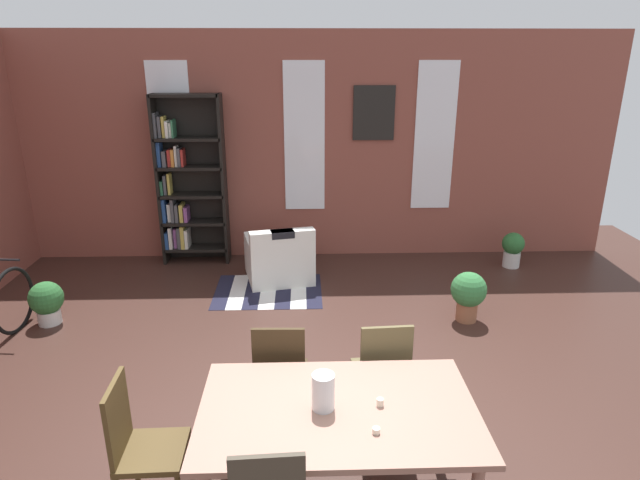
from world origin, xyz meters
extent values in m
plane|color=#3D251E|center=(0.00, 0.00, 0.00)|extent=(10.52, 10.52, 0.00)
cube|color=brown|center=(0.00, 4.11, 1.54)|extent=(8.64, 0.12, 3.09)
cube|color=white|center=(-1.78, 4.04, 1.70)|extent=(0.55, 0.02, 2.01)
cube|color=white|center=(0.00, 4.04, 1.70)|extent=(0.55, 0.02, 2.01)
cube|color=white|center=(1.78, 4.04, 1.70)|extent=(0.55, 0.02, 2.01)
cube|color=#9E7160|center=(0.17, -0.56, 0.73)|extent=(1.70, 1.03, 0.04)
cylinder|color=#9E7160|center=(-0.58, -0.14, 0.35)|extent=(0.07, 0.07, 0.71)
cylinder|color=#9E7160|center=(0.92, -0.14, 0.35)|extent=(0.07, 0.07, 0.71)
cylinder|color=silver|center=(0.08, -0.56, 0.86)|extent=(0.14, 0.14, 0.23)
cylinder|color=silver|center=(0.43, -0.54, 0.77)|extent=(0.04, 0.04, 0.05)
cylinder|color=silver|center=(0.37, -0.79, 0.76)|extent=(0.04, 0.04, 0.03)
cube|color=#513E1F|center=(-0.98, -0.56, 0.45)|extent=(0.41, 0.41, 0.04)
cube|color=#513E1F|center=(-1.16, -0.56, 0.70)|extent=(0.04, 0.38, 0.50)
cylinder|color=#513E1F|center=(-0.80, -0.37, 0.21)|extent=(0.04, 0.04, 0.43)
cylinder|color=#513E1F|center=(-1.16, -0.38, 0.21)|extent=(0.04, 0.04, 0.43)
cube|color=brown|center=(0.55, 0.26, 0.45)|extent=(0.42, 0.42, 0.04)
cube|color=brown|center=(0.56, 0.08, 0.70)|extent=(0.38, 0.05, 0.50)
cylinder|color=brown|center=(0.72, 0.45, 0.21)|extent=(0.04, 0.04, 0.43)
cylinder|color=brown|center=(0.36, 0.43, 0.21)|extent=(0.04, 0.04, 0.43)
cylinder|color=brown|center=(0.74, 0.09, 0.21)|extent=(0.04, 0.04, 0.43)
cylinder|color=brown|center=(0.38, 0.07, 0.21)|extent=(0.04, 0.04, 0.43)
cube|color=#382A18|center=(-0.21, 0.26, 0.45)|extent=(0.41, 0.41, 0.04)
cube|color=#382A18|center=(-0.22, 0.08, 0.70)|extent=(0.38, 0.04, 0.50)
cylinder|color=#382A18|center=(-0.03, 0.43, 0.21)|extent=(0.04, 0.04, 0.43)
cylinder|color=#382A18|center=(-0.39, 0.45, 0.21)|extent=(0.04, 0.04, 0.43)
cylinder|color=#382A18|center=(-0.04, 0.07, 0.21)|extent=(0.04, 0.04, 0.43)
cylinder|color=#382A18|center=(-0.40, 0.09, 0.21)|extent=(0.04, 0.04, 0.43)
cube|color=black|center=(-1.96, 3.85, 1.15)|extent=(0.04, 0.30, 2.30)
cube|color=black|center=(-1.09, 3.85, 1.15)|extent=(0.04, 0.30, 2.30)
cube|color=black|center=(-1.53, 3.99, 1.15)|extent=(0.91, 0.01, 2.30)
cube|color=black|center=(-1.53, 3.85, 0.19)|extent=(0.87, 0.30, 0.04)
cube|color=#284C8C|center=(-1.92, 3.85, 0.33)|extent=(0.04, 0.25, 0.23)
cube|color=white|center=(-1.87, 3.85, 0.36)|extent=(0.04, 0.24, 0.31)
cube|color=#8C4C8C|center=(-1.81, 3.85, 0.35)|extent=(0.04, 0.16, 0.28)
cube|color=#4C4C51|center=(-1.75, 3.85, 0.36)|extent=(0.05, 0.24, 0.30)
cube|color=gold|center=(-1.70, 3.85, 0.37)|extent=(0.05, 0.25, 0.33)
cube|color=white|center=(-1.65, 3.85, 0.34)|extent=(0.04, 0.24, 0.26)
cube|color=black|center=(-1.53, 3.85, 0.57)|extent=(0.87, 0.30, 0.04)
cube|color=#284C8C|center=(-1.92, 3.85, 0.76)|extent=(0.04, 0.23, 0.32)
cube|color=white|center=(-1.86, 3.85, 0.72)|extent=(0.04, 0.17, 0.25)
cube|color=#4C4C51|center=(-1.81, 3.85, 0.76)|extent=(0.04, 0.24, 0.32)
cube|color=#4C4C51|center=(-1.75, 3.85, 0.72)|extent=(0.04, 0.23, 0.24)
cube|color=gold|center=(-1.69, 3.85, 0.72)|extent=(0.05, 0.21, 0.24)
cube|color=#8C4C8C|center=(-1.63, 3.85, 0.70)|extent=(0.05, 0.22, 0.21)
cube|color=black|center=(-1.53, 3.85, 0.96)|extent=(0.87, 0.30, 0.04)
cube|color=#33724C|center=(-1.92, 3.85, 1.07)|extent=(0.03, 0.19, 0.19)
cube|color=#4C4C51|center=(-1.88, 3.85, 1.11)|extent=(0.04, 0.17, 0.26)
cube|color=gold|center=(-1.83, 3.85, 1.12)|extent=(0.03, 0.16, 0.29)
cube|color=black|center=(-1.53, 3.85, 1.34)|extent=(0.87, 0.30, 0.04)
cube|color=#284C8C|center=(-1.92, 3.85, 1.52)|extent=(0.04, 0.18, 0.32)
cube|color=#4C4C51|center=(-1.85, 3.85, 1.46)|extent=(0.05, 0.21, 0.21)
cube|color=#B22D28|center=(-1.79, 3.85, 1.47)|extent=(0.04, 0.16, 0.22)
cube|color=orange|center=(-1.74, 3.85, 1.47)|extent=(0.04, 0.20, 0.23)
cube|color=white|center=(-1.70, 3.85, 1.50)|extent=(0.03, 0.16, 0.27)
cube|color=#4C4C51|center=(-1.66, 3.85, 1.48)|extent=(0.04, 0.19, 0.25)
cube|color=#B22D28|center=(-1.62, 3.85, 1.47)|extent=(0.03, 0.18, 0.23)
cube|color=black|center=(-1.53, 3.85, 1.72)|extent=(0.87, 0.30, 0.04)
cube|color=#4C4C51|center=(-1.93, 3.85, 1.90)|extent=(0.03, 0.23, 0.32)
cube|color=#4C4C51|center=(-1.88, 3.85, 1.88)|extent=(0.04, 0.16, 0.27)
cube|color=gold|center=(-1.83, 3.85, 1.88)|extent=(0.03, 0.17, 0.27)
cube|color=white|center=(-1.78, 3.85, 1.85)|extent=(0.04, 0.23, 0.21)
cube|color=white|center=(-1.74, 3.85, 1.84)|extent=(0.03, 0.15, 0.19)
cube|color=#33724C|center=(-1.71, 3.85, 1.86)|extent=(0.03, 0.20, 0.23)
cube|color=black|center=(-1.53, 3.85, 2.28)|extent=(0.87, 0.30, 0.04)
cube|color=white|center=(-0.35, 3.20, 0.20)|extent=(0.95, 0.95, 0.40)
cube|color=white|center=(-0.29, 2.88, 0.57)|extent=(0.82, 0.32, 0.35)
cube|color=white|center=(-0.02, 3.27, 0.48)|extent=(0.27, 0.73, 0.15)
cube|color=white|center=(-0.69, 3.12, 0.48)|extent=(0.27, 0.73, 0.15)
cube|color=black|center=(-0.29, 2.88, 0.71)|extent=(0.31, 0.23, 0.08)
torus|color=black|center=(-3.08, 1.89, 0.34)|extent=(0.10, 0.71, 0.71)
cylinder|color=silver|center=(2.83, 3.48, 0.11)|extent=(0.23, 0.23, 0.22)
sphere|color=#2D6B33|center=(2.83, 3.48, 0.34)|extent=(0.30, 0.30, 0.30)
cylinder|color=silver|center=(-2.80, 2.02, 0.08)|extent=(0.24, 0.24, 0.16)
sphere|color=#2D6B33|center=(-2.80, 2.02, 0.30)|extent=(0.36, 0.36, 0.36)
cylinder|color=#9E6042|center=(1.76, 1.94, 0.11)|extent=(0.23, 0.23, 0.21)
sphere|color=#387F42|center=(1.76, 1.94, 0.37)|extent=(0.39, 0.39, 0.39)
cube|color=#1E1E33|center=(-1.03, 2.77, 0.00)|extent=(0.19, 1.02, 0.01)
cube|color=white|center=(-0.85, 2.77, 0.00)|extent=(0.19, 1.02, 0.01)
cube|color=#1E1E33|center=(-0.66, 2.77, 0.00)|extent=(0.19, 1.02, 0.01)
cube|color=white|center=(-0.47, 2.77, 0.00)|extent=(0.19, 1.02, 0.01)
cube|color=#1E1E33|center=(-0.28, 2.77, 0.00)|extent=(0.19, 1.02, 0.01)
cube|color=white|center=(-0.10, 2.77, 0.00)|extent=(0.19, 1.02, 0.01)
cube|color=#1E1E33|center=(0.09, 2.77, 0.00)|extent=(0.19, 1.02, 0.01)
cube|color=black|center=(0.94, 4.03, 2.02)|extent=(0.56, 0.03, 0.72)
camera|label=1|loc=(-0.03, -3.28, 2.79)|focal=30.05mm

